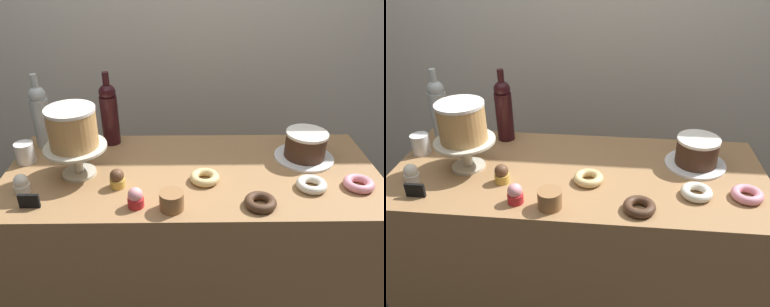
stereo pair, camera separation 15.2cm
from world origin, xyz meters
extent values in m
cube|color=silver|center=(0.00, 0.89, 1.30)|extent=(6.00, 0.05, 2.60)
cube|color=#997047|center=(0.00, 0.00, 0.46)|extent=(1.47, 0.64, 0.92)
cylinder|color=beige|center=(-0.44, -0.01, 0.92)|extent=(0.13, 0.13, 0.01)
cylinder|color=beige|center=(-0.44, -0.01, 0.98)|extent=(0.04, 0.04, 0.10)
cylinder|color=beige|center=(-0.44, -0.01, 1.04)|extent=(0.24, 0.24, 0.01)
cylinder|color=tan|center=(-0.44, -0.01, 1.11)|extent=(0.18, 0.18, 0.14)
cylinder|color=white|center=(-0.44, -0.01, 1.19)|extent=(0.18, 0.18, 0.01)
cylinder|color=white|center=(0.47, 0.10, 0.92)|extent=(0.24, 0.24, 0.01)
cylinder|color=#3D2619|center=(0.47, 0.10, 0.98)|extent=(0.17, 0.17, 0.10)
cylinder|color=white|center=(0.47, 0.10, 1.03)|extent=(0.17, 0.17, 0.01)
cylinder|color=black|center=(-0.35, 0.25, 1.03)|extent=(0.08, 0.08, 0.22)
sphere|color=black|center=(-0.35, 0.25, 1.16)|extent=(0.07, 0.07, 0.07)
cylinder|color=black|center=(-0.35, 0.25, 1.21)|extent=(0.03, 0.03, 0.08)
cylinder|color=#B2BCC1|center=(-0.64, 0.23, 1.03)|extent=(0.08, 0.08, 0.22)
sphere|color=#B2BCC1|center=(-0.64, 0.23, 1.16)|extent=(0.07, 0.07, 0.07)
cylinder|color=#B2BCC1|center=(-0.64, 0.23, 1.21)|extent=(0.03, 0.03, 0.08)
cylinder|color=red|center=(-0.20, -0.23, 0.93)|extent=(0.06, 0.06, 0.03)
sphere|color=pink|center=(-0.20, -0.23, 0.97)|extent=(0.05, 0.05, 0.05)
cylinder|color=gold|center=(-0.28, -0.11, 0.93)|extent=(0.06, 0.06, 0.03)
sphere|color=brown|center=(-0.28, -0.11, 0.97)|extent=(0.05, 0.05, 0.05)
cylinder|color=white|center=(-0.62, -0.14, 0.93)|extent=(0.06, 0.06, 0.03)
sphere|color=white|center=(-0.62, -0.14, 0.97)|extent=(0.05, 0.05, 0.05)
torus|color=#472D1E|center=(0.23, -0.23, 0.93)|extent=(0.11, 0.11, 0.03)
torus|color=#E0C17F|center=(0.05, -0.07, 0.93)|extent=(0.11, 0.11, 0.03)
torus|color=pink|center=(0.61, -0.12, 0.93)|extent=(0.11, 0.11, 0.03)
torus|color=silver|center=(0.44, -0.13, 0.93)|extent=(0.11, 0.11, 0.03)
cylinder|color=olive|center=(-0.07, -0.24, 0.92)|extent=(0.08, 0.08, 0.01)
cylinder|color=olive|center=(-0.07, -0.24, 0.93)|extent=(0.08, 0.08, 0.01)
cylinder|color=olive|center=(-0.07, -0.24, 0.95)|extent=(0.08, 0.08, 0.01)
cylinder|color=olive|center=(-0.07, -0.24, 0.96)|extent=(0.08, 0.08, 0.01)
cylinder|color=olive|center=(-0.07, -0.24, 0.97)|extent=(0.08, 0.08, 0.01)
cylinder|color=olive|center=(-0.07, -0.24, 0.98)|extent=(0.08, 0.08, 0.01)
cube|color=black|center=(-0.56, -0.23, 0.94)|extent=(0.07, 0.01, 0.05)
cylinder|color=white|center=(-0.68, 0.08, 0.96)|extent=(0.08, 0.08, 0.09)
camera|label=1|loc=(-0.02, -1.33, 1.74)|focal=36.99mm
camera|label=2|loc=(0.13, -1.32, 1.74)|focal=36.99mm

